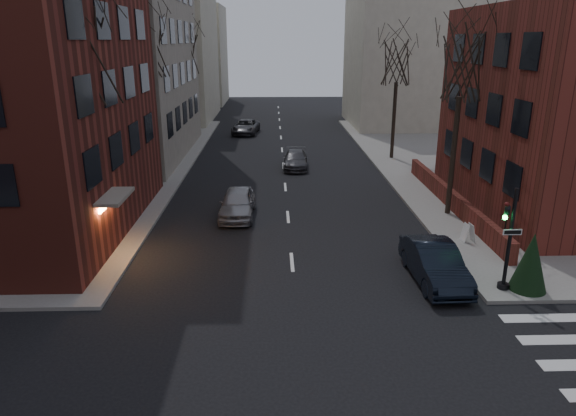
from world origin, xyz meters
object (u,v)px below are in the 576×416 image
object	(u,v)px
car_lane_gray	(296,160)
tree_left_b	(146,45)
traffic_signal	(507,246)
tree_left_a	(80,59)
streetlamp_far	(196,94)
car_lane_silver	(237,203)
evergreen_shrub	(531,262)
streetlamp_near	(148,128)
car_lane_far	(246,127)
parked_sedan	(435,263)
tree_right_b	(397,62)
tree_left_c	(183,54)
sandwich_board	(468,232)
tree_right_a	(463,65)

from	to	relation	value
car_lane_gray	tree_left_b	bearing A→B (deg)	-158.19
traffic_signal	tree_left_a	bearing A→B (deg)	163.35
streetlamp_far	car_lane_silver	distance (m)	24.68
car_lane_silver	evergreen_shrub	size ratio (longest dim) A/B	1.98
streetlamp_near	car_lane_silver	xyz separation A→B (m)	(5.45, -3.83, -3.47)
streetlamp_far	traffic_signal	bearing A→B (deg)	-63.94
tree_left_b	streetlamp_far	xyz separation A→B (m)	(0.60, 16.00, -4.68)
car_lane_far	evergreen_shrub	xyz separation A→B (m)	(12.46, -35.37, 0.58)
tree_left_a	streetlamp_near	distance (m)	9.07
streetlamp_far	parked_sedan	bearing A→B (deg)	-66.66
streetlamp_far	car_lane_far	bearing A→B (deg)	26.14
parked_sedan	car_lane_silver	size ratio (longest dim) A/B	1.04
tree_right_b	evergreen_shrub	world-z (taller)	tree_right_b
streetlamp_far	car_lane_far	distance (m)	6.23
tree_left_c	car_lane_far	world-z (taller)	tree_left_c
streetlamp_near	streetlamp_far	distance (m)	20.00
tree_left_a	car_lane_far	size ratio (longest dim) A/B	2.00
tree_right_b	car_lane_far	bearing A→B (deg)	135.28
sandwich_board	tree_left_a	bearing A→B (deg)	173.85
tree_left_a	streetlamp_near	bearing A→B (deg)	85.71
tree_left_b	car_lane_far	bearing A→B (deg)	74.06
tree_right_a	sandwich_board	xyz separation A→B (m)	(-0.40, -4.14, -7.44)
sandwich_board	car_lane_gray	bearing A→B (deg)	110.27
car_lane_silver	evergreen_shrub	distance (m)	14.89
tree_right_b	car_lane_silver	world-z (taller)	tree_right_b
streetlamp_near	car_lane_silver	bearing A→B (deg)	-35.08
tree_left_c	sandwich_board	distance (m)	32.17
sandwich_board	evergreen_shrub	distance (m)	5.04
tree_left_a	tree_right_a	size ratio (longest dim) A/B	1.06
tree_left_b	car_lane_gray	distance (m)	13.16
tree_left_a	parked_sedan	bearing A→B (deg)	-15.51
traffic_signal	tree_left_c	bearing A→B (deg)	118.36
tree_left_a	streetlamp_near	size ratio (longest dim) A/B	1.63
car_lane_gray	evergreen_shrub	distance (m)	21.89
tree_left_c	evergreen_shrub	distance (m)	36.41
sandwich_board	parked_sedan	bearing A→B (deg)	-131.54
car_lane_gray	traffic_signal	bearing A→B (deg)	-67.69
traffic_signal	parked_sedan	world-z (taller)	traffic_signal
tree_left_a	evergreen_shrub	world-z (taller)	tree_left_a
sandwich_board	evergreen_shrub	size ratio (longest dim) A/B	0.38
tree_right_a	car_lane_gray	size ratio (longest dim) A/B	2.21
tree_right_a	parked_sedan	size ratio (longest dim) A/B	2.06
car_lane_silver	traffic_signal	bearing A→B (deg)	-39.20
evergreen_shrub	tree_left_b	bearing A→B (deg)	135.94
parked_sedan	evergreen_shrub	size ratio (longest dim) A/B	2.06
parked_sedan	evergreen_shrub	distance (m)	3.49
tree_left_b	sandwich_board	size ratio (longest dim) A/B	12.39
traffic_signal	car_lane_far	distance (m)	37.12
streetlamp_far	car_lane_silver	xyz separation A→B (m)	(5.45, -23.83, -3.47)
tree_left_c	car_lane_gray	size ratio (longest dim) A/B	2.21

